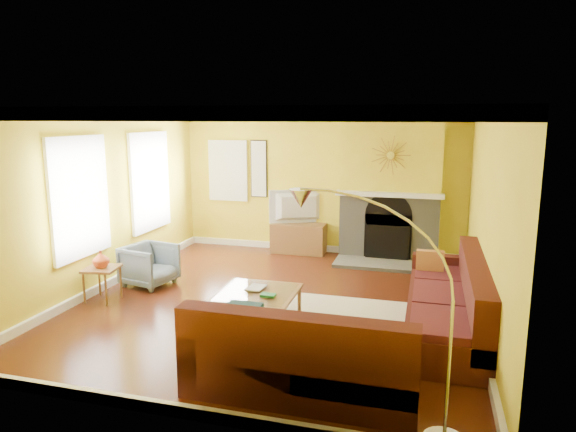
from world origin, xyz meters
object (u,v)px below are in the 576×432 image
(coffee_table, at_px, (257,306))
(media_console, at_px, (299,238))
(side_table, at_px, (103,284))
(arc_lamp, at_px, (379,319))
(sectional_sofa, at_px, (359,300))
(armchair, at_px, (150,265))

(coffee_table, bearing_deg, media_console, 95.36)
(side_table, xyz_separation_m, arc_lamp, (4.14, -2.17, 0.77))
(arc_lamp, bearing_deg, sectional_sofa, 101.72)
(media_console, height_order, armchair, armchair)
(arc_lamp, bearing_deg, side_table, 152.28)
(arc_lamp, bearing_deg, armchair, 142.18)
(media_console, relative_size, arc_lamp, 0.51)
(sectional_sofa, bearing_deg, side_table, 176.53)
(coffee_table, relative_size, media_console, 0.96)
(armchair, height_order, arc_lamp, arc_lamp)
(media_console, distance_m, side_table, 3.95)
(sectional_sofa, height_order, media_console, sectional_sofa)
(coffee_table, bearing_deg, armchair, 156.07)
(armchair, relative_size, side_table, 1.45)
(media_console, height_order, arc_lamp, arc_lamp)
(sectional_sofa, xyz_separation_m, armchair, (-3.44, 1.04, -0.12))
(media_console, bearing_deg, side_table, -121.52)
(sectional_sofa, distance_m, arc_lamp, 2.07)
(armchair, bearing_deg, side_table, 171.95)
(coffee_table, xyz_separation_m, media_console, (-0.33, 3.48, 0.09))
(media_console, bearing_deg, armchair, -124.85)
(media_console, bearing_deg, arc_lamp, -69.48)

